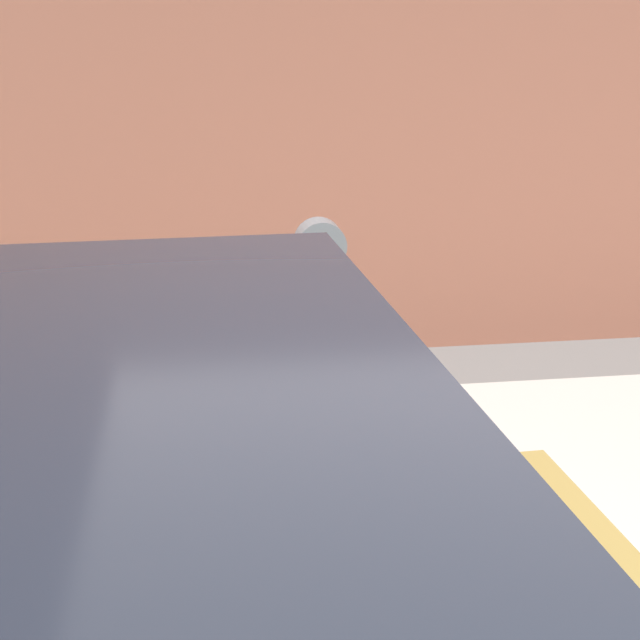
# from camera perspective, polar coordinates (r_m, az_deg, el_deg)

# --- Properties ---
(sidewalk) EXTENTS (24.00, 2.80, 0.12)m
(sidewalk) POSITION_cam_1_polar(r_m,az_deg,el_deg) (4.71, 4.65, -11.57)
(sidewalk) COLOR #BCB7AD
(sidewalk) RESTS_ON ground_plane
(parking_meter) EXTENTS (0.17, 0.15, 1.64)m
(parking_meter) POSITION_cam_1_polar(r_m,az_deg,el_deg) (3.24, 0.00, -2.65)
(parking_meter) COLOR slate
(parking_meter) RESTS_ON sidewalk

